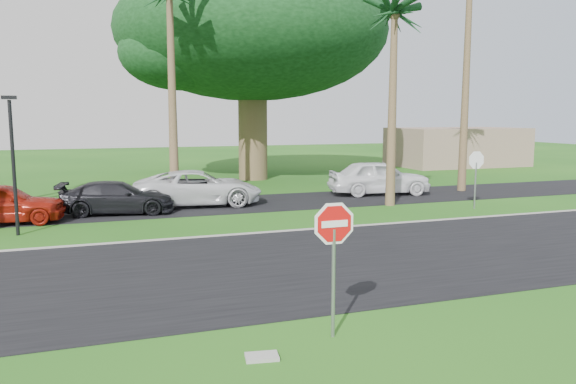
# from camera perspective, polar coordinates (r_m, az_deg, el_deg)

# --- Properties ---
(ground) EXTENTS (120.00, 120.00, 0.00)m
(ground) POSITION_cam_1_polar(r_m,az_deg,el_deg) (13.10, -2.84, -10.02)
(ground) COLOR #1B4F13
(ground) RESTS_ON ground
(road) EXTENTS (120.00, 8.00, 0.02)m
(road) POSITION_cam_1_polar(r_m,az_deg,el_deg) (14.94, -5.02, -7.74)
(road) COLOR black
(road) RESTS_ON ground
(parking_strip) EXTENTS (120.00, 5.00, 0.02)m
(parking_strip) POSITION_cam_1_polar(r_m,az_deg,el_deg) (25.04, -10.93, -1.52)
(parking_strip) COLOR black
(parking_strip) RESTS_ON ground
(curb) EXTENTS (120.00, 0.12, 0.06)m
(curb) POSITION_cam_1_polar(r_m,az_deg,el_deg) (18.78, -8.06, -4.49)
(curb) COLOR gray
(curb) RESTS_ON ground
(stop_sign_near) EXTENTS (1.05, 0.07, 2.62)m
(stop_sign_near) POSITION_cam_1_polar(r_m,az_deg,el_deg) (10.07, 4.68, -5.04)
(stop_sign_near) COLOR gray
(stop_sign_near) RESTS_ON ground
(stop_sign_far) EXTENTS (1.05, 0.07, 2.62)m
(stop_sign_far) POSITION_cam_1_polar(r_m,az_deg,el_deg) (25.37, 18.56, 2.36)
(stop_sign_far) COLOR gray
(stop_sign_far) RESTS_ON ground
(palm_right_near) EXTENTS (5.00, 5.00, 9.50)m
(palm_right_near) POSITION_cam_1_polar(r_m,az_deg,el_deg) (25.61, 10.77, 17.08)
(palm_right_near) COLOR brown
(palm_right_near) RESTS_ON ground
(canopy_tree) EXTENTS (16.50, 16.50, 13.12)m
(canopy_tree) POSITION_cam_1_polar(r_m,az_deg,el_deg) (35.61, -3.68, 15.78)
(canopy_tree) COLOR brown
(canopy_tree) RESTS_ON ground
(streetlight_right) EXTENTS (0.45, 0.25, 4.64)m
(streetlight_right) POSITION_cam_1_polar(r_m,az_deg,el_deg) (20.67, -26.16, 3.25)
(streetlight_right) COLOR black
(streetlight_right) RESTS_ON ground
(building_far) EXTENTS (10.00, 6.00, 3.00)m
(building_far) POSITION_cam_1_polar(r_m,az_deg,el_deg) (46.94, 16.75, 4.43)
(building_far) COLOR gray
(building_far) RESTS_ON ground
(car_red) EXTENTS (4.61, 2.17, 1.53)m
(car_red) POSITION_cam_1_polar(r_m,az_deg,el_deg) (23.29, -27.17, -1.06)
(car_red) COLOR #9A180C
(car_red) RESTS_ON ground
(car_dark) EXTENTS (4.78, 2.49, 1.32)m
(car_dark) POSITION_cam_1_polar(r_m,az_deg,el_deg) (23.88, -16.96, -0.58)
(car_dark) COLOR black
(car_dark) RESTS_ON ground
(car_minivan) EXTENTS (5.87, 3.20, 1.56)m
(car_minivan) POSITION_cam_1_polar(r_m,az_deg,el_deg) (25.27, -9.10, 0.38)
(car_minivan) COLOR silver
(car_minivan) RESTS_ON ground
(car_pickup) EXTENTS (5.35, 2.83, 1.73)m
(car_pickup) POSITION_cam_1_polar(r_m,az_deg,el_deg) (28.76, 9.24, 1.45)
(car_pickup) COLOR white
(car_pickup) RESTS_ON ground
(utility_slab) EXTENTS (0.60, 0.43, 0.06)m
(utility_slab) POSITION_cam_1_polar(r_m,az_deg,el_deg) (9.71, -2.67, -16.38)
(utility_slab) COLOR gray
(utility_slab) RESTS_ON ground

